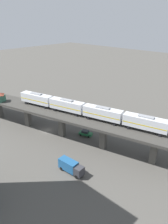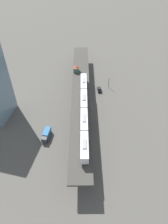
{
  "view_description": "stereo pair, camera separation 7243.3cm",
  "coord_description": "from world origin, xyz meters",
  "px_view_note": "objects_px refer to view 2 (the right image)",
  "views": [
    {
      "loc": [
        40.04,
        55.7,
        36.8
      ],
      "look_at": [
        -4.71,
        13.37,
        9.71
      ],
      "focal_mm": 35.0,
      "sensor_mm": 36.0,
      "label": 1
    },
    {
      "loc": [
        -19.8,
        77.46,
        71.34
      ],
      "look_at": [
        -4.71,
        13.37,
        9.71
      ],
      "focal_mm": 35.0,
      "sensor_mm": 36.0,
      "label": 2
    }
  ],
  "objects_px": {
    "street_lamp": "(109,81)",
    "subway_train": "(84,110)",
    "delivery_truck": "(46,134)",
    "street_car_green": "(89,125)",
    "signal_hut": "(76,69)",
    "street_car_black": "(99,89)"
  },
  "relations": [
    {
      "from": "delivery_truck",
      "to": "street_car_green",
      "type": "bearing_deg",
      "value": -148.18
    },
    {
      "from": "subway_train",
      "to": "signal_hut",
      "type": "xyz_separation_m",
      "value": [
        11.51,
        -31.13,
        -0.74
      ]
    },
    {
      "from": "signal_hut",
      "to": "street_lamp",
      "type": "xyz_separation_m",
      "value": [
        -17.56,
        -1.09,
        -5.9
      ]
    },
    {
      "from": "signal_hut",
      "to": "subway_train",
      "type": "bearing_deg",
      "value": 110.29
    },
    {
      "from": "signal_hut",
      "to": "street_lamp",
      "type": "height_order",
      "value": "signal_hut"
    },
    {
      "from": "subway_train",
      "to": "delivery_truck",
      "type": "height_order",
      "value": "subway_train"
    },
    {
      "from": "signal_hut",
      "to": "delivery_truck",
      "type": "distance_m",
      "value": 40.89
    },
    {
      "from": "street_car_green",
      "to": "street_car_black",
      "type": "xyz_separation_m",
      "value": [
        0.35,
        -26.86,
        0.0
      ]
    },
    {
      "from": "signal_hut",
      "to": "street_car_black",
      "type": "height_order",
      "value": "signal_hut"
    },
    {
      "from": "delivery_truck",
      "to": "street_lamp",
      "type": "relative_size",
      "value": 1.06
    },
    {
      "from": "street_car_green",
      "to": "signal_hut",
      "type": "bearing_deg",
      "value": -65.48
    },
    {
      "from": "subway_train",
      "to": "delivery_truck",
      "type": "xyz_separation_m",
      "value": [
        14.19,
        8.83,
        -8.99
      ]
    },
    {
      "from": "street_lamp",
      "to": "street_car_green",
      "type": "bearing_deg",
      "value": 82.73
    },
    {
      "from": "subway_train",
      "to": "street_car_green",
      "type": "distance_m",
      "value": 10.11
    },
    {
      "from": "signal_hut",
      "to": "delivery_truck",
      "type": "relative_size",
      "value": 0.53
    },
    {
      "from": "street_car_black",
      "to": "street_lamp",
      "type": "height_order",
      "value": "street_lamp"
    },
    {
      "from": "signal_hut",
      "to": "street_car_black",
      "type": "relative_size",
      "value": 0.82
    },
    {
      "from": "street_lamp",
      "to": "street_car_black",
      "type": "bearing_deg",
      "value": 43.52
    },
    {
      "from": "street_car_black",
      "to": "street_lamp",
      "type": "bearing_deg",
      "value": -136.48
    },
    {
      "from": "subway_train",
      "to": "street_car_green",
      "type": "height_order",
      "value": "subway_train"
    },
    {
      "from": "street_lamp",
      "to": "subway_train",
      "type": "bearing_deg",
      "value": 79.37
    },
    {
      "from": "street_car_green",
      "to": "delivery_truck",
      "type": "height_order",
      "value": "delivery_truck"
    }
  ]
}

